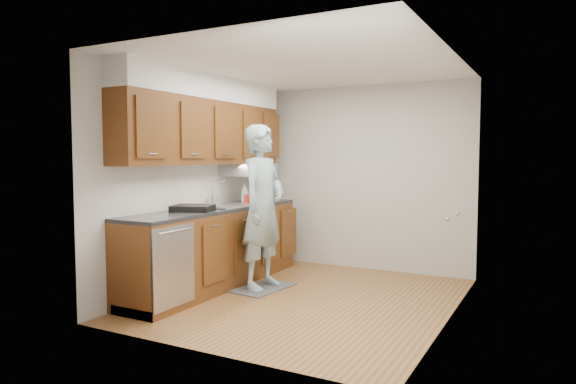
% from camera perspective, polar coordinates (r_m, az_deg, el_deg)
% --- Properties ---
extents(floor, '(3.50, 3.50, 0.00)m').
position_cam_1_polar(floor, '(5.69, 2.08, -11.78)').
color(floor, olive).
rests_on(floor, ground).
extents(ceiling, '(3.50, 3.50, 0.00)m').
position_cam_1_polar(ceiling, '(5.56, 2.15, 13.87)').
color(ceiling, white).
rests_on(ceiling, wall_left).
extents(wall_left, '(0.02, 3.50, 2.50)m').
position_cam_1_polar(wall_left, '(6.29, -10.28, 1.23)').
color(wall_left, '#B9B5AD').
rests_on(wall_left, floor).
extents(wall_right, '(0.02, 3.50, 2.50)m').
position_cam_1_polar(wall_right, '(5.01, 17.72, 0.41)').
color(wall_right, '#B9B5AD').
rests_on(wall_right, floor).
extents(wall_back, '(3.00, 0.02, 2.50)m').
position_cam_1_polar(wall_back, '(7.10, 8.31, 1.56)').
color(wall_back, '#B9B5AD').
rests_on(wall_back, floor).
extents(counter, '(0.64, 2.80, 1.30)m').
position_cam_1_polar(counter, '(6.19, -8.01, -5.89)').
color(counter, brown).
rests_on(counter, floor).
extents(upper_cabinets, '(0.47, 2.80, 1.21)m').
position_cam_1_polar(upper_cabinets, '(6.22, -8.88, 7.65)').
color(upper_cabinets, brown).
rests_on(upper_cabinets, wall_left).
extents(closet_door, '(0.02, 1.22, 2.05)m').
position_cam_1_polar(closet_door, '(5.33, 18.12, -1.82)').
color(closet_door, silver).
rests_on(closet_door, wall_right).
extents(floor_mat, '(0.54, 0.82, 0.01)m').
position_cam_1_polar(floor_mat, '(6.12, -2.78, -10.58)').
color(floor_mat, slate).
rests_on(floor_mat, floor).
extents(person, '(0.53, 0.77, 2.15)m').
position_cam_1_polar(person, '(5.94, -2.82, -0.43)').
color(person, '#8EA9AD').
rests_on(person, floor_mat).
extents(soap_bottle_a, '(0.13, 0.13, 0.26)m').
position_cam_1_polar(soap_bottle_a, '(6.76, -4.83, -0.08)').
color(soap_bottle_a, silver).
rests_on(soap_bottle_a, counter).
extents(soap_bottle_b, '(0.08, 0.08, 0.17)m').
position_cam_1_polar(soap_bottle_b, '(6.61, -4.07, -0.54)').
color(soap_bottle_b, silver).
rests_on(soap_bottle_b, counter).
extents(soap_bottle_c, '(0.17, 0.17, 0.16)m').
position_cam_1_polar(soap_bottle_c, '(6.81, -4.22, -0.43)').
color(soap_bottle_c, silver).
rests_on(soap_bottle_c, counter).
extents(soda_can, '(0.09, 0.09, 0.13)m').
position_cam_1_polar(soda_can, '(6.47, -4.64, -0.82)').
color(soda_can, red).
rests_on(soda_can, counter).
extents(dish_rack, '(0.53, 0.48, 0.07)m').
position_cam_1_polar(dish_rack, '(5.78, -10.53, -1.76)').
color(dish_rack, black).
rests_on(dish_rack, counter).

